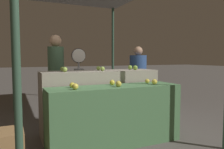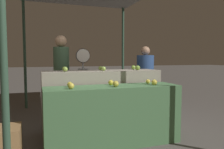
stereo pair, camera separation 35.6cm
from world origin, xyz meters
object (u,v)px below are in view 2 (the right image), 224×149
(produce_scale, at_px, (83,69))
(person_vendor_at_scale, at_px, (61,71))
(wooden_crate_side, at_px, (2,145))
(person_customer_left, at_px, (145,75))

(produce_scale, bearing_deg, person_vendor_at_scale, 151.28)
(produce_scale, height_order, person_vendor_at_scale, person_vendor_at_scale)
(person_vendor_at_scale, height_order, wooden_crate_side, person_vendor_at_scale)
(person_customer_left, relative_size, wooden_crate_side, 3.61)
(person_customer_left, bearing_deg, produce_scale, 4.08)
(wooden_crate_side, bearing_deg, produce_scale, 44.87)
(person_customer_left, bearing_deg, person_vendor_at_scale, -4.53)
(produce_scale, bearing_deg, wooden_crate_side, -135.13)
(person_vendor_at_scale, height_order, person_customer_left, person_vendor_at_scale)
(person_vendor_at_scale, xyz_separation_m, wooden_crate_side, (-0.91, -1.52, -0.82))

